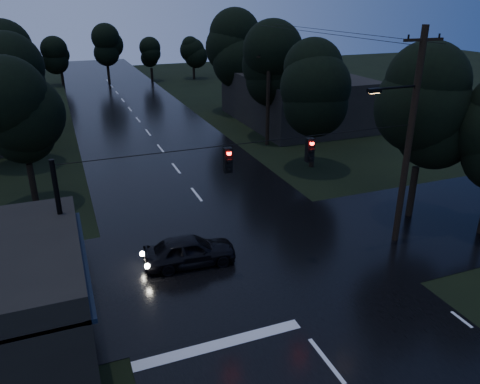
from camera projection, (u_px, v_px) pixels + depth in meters
main_road at (161, 149)px, 36.82m from camera, size 12.00×120.00×0.02m
cross_street at (246, 258)px, 21.35m from camera, size 60.00×9.00×0.02m
building_far_right at (296, 98)px, 44.12m from camera, size 10.00×14.00×4.40m
utility_pole_main at (408, 136)px, 20.96m from camera, size 3.50×0.30×10.00m
utility_pole_far at (268, 97)px, 36.40m from camera, size 2.00×0.30×7.50m
anchor_pole_left at (64, 239)px, 16.82m from camera, size 0.18×0.18×6.00m
span_signals at (269, 154)px, 18.65m from camera, size 15.00×0.37×1.12m
tree_corner_near at (425, 107)px, 23.26m from camera, size 4.48×4.48×9.44m
tree_left_a at (20, 115)px, 24.90m from camera, size 3.92×3.92×8.26m
tree_left_b at (14, 84)px, 31.43m from camera, size 4.20×4.20×8.85m
tree_left_c at (12, 61)px, 39.68m from camera, size 4.48×4.48×9.44m
tree_right_a at (316, 86)px, 30.81m from camera, size 4.20×4.20×8.85m
tree_right_b at (273, 65)px, 37.74m from camera, size 4.48×4.48×9.44m
tree_right_c at (236, 48)px, 46.39m from camera, size 4.76×4.76×10.03m
car at (190, 250)px, 20.65m from camera, size 4.16×1.91×1.38m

